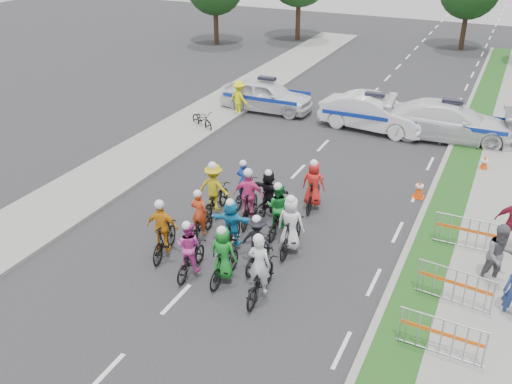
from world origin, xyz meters
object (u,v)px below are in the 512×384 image
at_px(police_car_0, 267,95).
at_px(rider_5, 232,227).
at_px(rider_0, 260,276).
at_px(cone_1, 484,164).
at_px(police_car_2, 450,121).
at_px(barrier_0, 441,339).
at_px(rider_3, 163,234).
at_px(rider_4, 258,246).
at_px(rider_13, 313,189).
at_px(rider_8, 278,214).
at_px(barrier_1, 454,288).
at_px(rider_11, 269,196).
at_px(spectator_1, 500,256).
at_px(barrier_2, 468,235).
at_px(rider_12, 244,189).
at_px(parked_bike, 202,120).
at_px(rider_7, 291,230).
at_px(marshal_hiviz, 239,98).
at_px(rider_10, 215,194).
at_px(rider_6, 200,222).
at_px(cone_0, 419,189).
at_px(rider_1, 224,260).
at_px(rider_2, 190,254).
at_px(rider_9, 249,202).
at_px(police_car_1, 373,113).

bearing_deg(police_car_0, rider_5, -162.92).
xyz_separation_m(rider_0, cone_1, (4.66, 11.01, -0.31)).
bearing_deg(rider_5, police_car_2, -120.67).
bearing_deg(barrier_0, rider_3, 173.15).
bearing_deg(rider_4, police_car_2, -106.08).
bearing_deg(rider_13, rider_8, 72.05).
bearing_deg(rider_13, barrier_1, 139.96).
bearing_deg(rider_11, rider_8, 139.19).
height_order(spectator_1, barrier_2, spectator_1).
height_order(rider_12, parked_bike, rider_12).
bearing_deg(rider_7, marshal_hiviz, -58.96).
xyz_separation_m(rider_10, police_car_2, (6.12, 10.56, 0.08)).
height_order(rider_5, rider_13, rider_13).
relative_size(rider_8, rider_13, 0.97).
xyz_separation_m(barrier_0, barrier_1, (0.00, 2.13, 0.00)).
distance_m(rider_6, police_car_2, 13.45).
height_order(police_car_2, parked_bike, police_car_2).
height_order(rider_6, barrier_1, rider_6).
distance_m(rider_0, barrier_1, 5.06).
relative_size(rider_11, rider_12, 1.01).
height_order(rider_5, rider_10, rider_10).
bearing_deg(spectator_1, rider_0, -177.59).
bearing_deg(rider_3, barrier_0, 161.17).
bearing_deg(rider_7, police_car_0, -65.28).
distance_m(rider_0, rider_12, 5.34).
bearing_deg(barrier_0, rider_10, 154.16).
height_order(barrier_0, barrier_1, same).
bearing_deg(barrier_0, rider_8, 146.82).
bearing_deg(rider_7, rider_8, -51.07).
bearing_deg(rider_7, rider_6, 6.94).
bearing_deg(rider_7, cone_0, -120.74).
bearing_deg(spectator_1, barrier_1, -149.59).
bearing_deg(barrier_2, rider_1, -142.94).
height_order(rider_13, police_car_2, rider_13).
distance_m(rider_12, barrier_1, 7.98).
bearing_deg(barrier_2, rider_11, -175.71).
height_order(rider_7, cone_0, rider_7).
relative_size(rider_1, rider_7, 0.92).
relative_size(marshal_hiviz, parked_bike, 1.04).
bearing_deg(rider_7, police_car_2, -106.47).
relative_size(rider_2, cone_1, 2.51).
height_order(rider_0, rider_9, rider_9).
bearing_deg(rider_8, rider_6, 29.43).
xyz_separation_m(police_car_0, barrier_2, (10.88, -9.53, -0.24)).
xyz_separation_m(rider_4, barrier_0, (5.38, -1.62, -0.12)).
distance_m(rider_4, police_car_2, 13.29).
distance_m(rider_5, rider_6, 1.18).
height_order(rider_9, police_car_1, rider_9).
height_order(rider_10, spectator_1, rider_10).
bearing_deg(rider_4, rider_0, 116.27).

